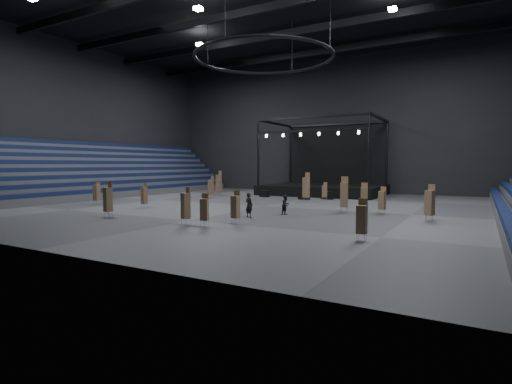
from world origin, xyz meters
The scene contains 28 objects.
floor centered at (0.00, 0.00, 0.00)m, with size 50.00×50.00×0.00m, color #464648.
wall_back centered at (0.00, 21.00, 9.00)m, with size 50.00×0.20×18.00m, color black.
wall_front centered at (0.00, -21.00, 9.00)m, with size 50.00×0.20×18.00m, color black.
wall_left centered at (-25.00, 0.00, 9.00)m, with size 0.20×42.00×18.00m, color black.
bleachers_left centered at (-22.94, 0.00, 1.73)m, with size 7.20×40.00×6.40m.
stage centered at (0.00, 16.24, 1.45)m, with size 14.00×10.00×9.20m.
truss_ring centered at (0.00, 0.00, 13.00)m, with size 12.30×12.30×5.15m.
roof_girders centered at (0.00, 0.00, 17.20)m, with size 49.00×30.35×0.70m.
flight_case_left centered at (-4.64, 8.85, 0.37)m, with size 1.10×0.55×0.74m, color black.
flight_case_mid centered at (0.60, 7.93, 0.40)m, with size 1.20×0.60×0.80m, color black.
flight_case_right centered at (2.64, 9.46, 0.42)m, with size 1.27×0.63×0.85m, color black.
chair_stack_0 centered at (-10.39, 8.01, 1.52)m, with size 0.70×0.70×2.99m.
chair_stack_1 centered at (10.50, -0.77, 1.09)m, with size 0.53×0.53×2.07m.
chair_stack_2 centered at (7.77, -1.39, 1.45)m, with size 0.63×0.63×2.81m.
chair_stack_3 centered at (0.98, -11.99, 1.21)m, with size 0.58×0.58×2.35m.
chair_stack_4 centered at (-6.00, -11.99, 1.30)m, with size 0.56×0.56×2.53m.
chair_stack_5 centered at (-9.13, 4.70, 1.25)m, with size 0.61×0.61×2.38m.
chair_stack_6 centered at (-8.34, -6.18, 1.11)m, with size 0.44×0.44×2.13m.
chair_stack_7 centered at (-14.00, -6.50, 1.17)m, with size 0.53×0.53×2.22m.
chair_stack_8 centered at (11.88, -11.99, 1.11)m, with size 0.47×0.47×2.09m.
chair_stack_9 centered at (3.47, -10.16, 1.10)m, with size 0.45×0.45×2.10m.
chair_stack_10 centered at (8.97, -0.05, 1.22)m, with size 0.59×0.59×2.30m.
chair_stack_11 centered at (14.00, -3.02, 1.27)m, with size 0.64×0.64×2.44m.
chair_stack_12 centered at (2.41, -11.99, 1.06)m, with size 0.56×0.56×2.00m.
chair_stack_13 centered at (1.76, 5.68, 1.49)m, with size 0.64×0.64×2.93m.
chair_stack_14 centered at (2.86, 8.01, 1.00)m, with size 0.45×0.45×1.88m.
man_center centered at (2.74, -7.24, 0.88)m, with size 0.64×0.42×1.76m, color black.
crew_member centered at (4.36, -4.62, 0.74)m, with size 0.72×0.56×1.49m, color black.
Camera 1 is at (16.83, -31.25, 3.75)m, focal length 28.00 mm.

